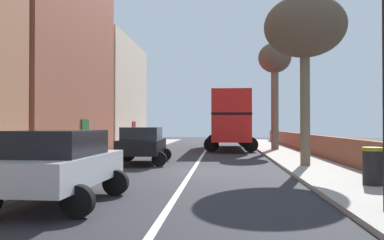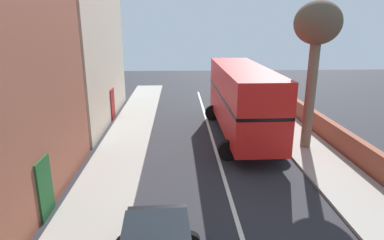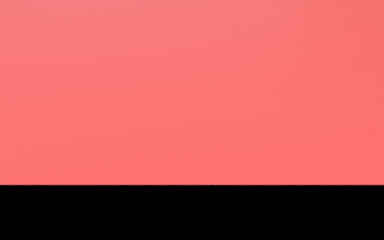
{
  "view_description": "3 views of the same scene",
  "coord_description": "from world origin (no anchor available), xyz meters",
  "views": [
    {
      "loc": [
        1.15,
        -15.01,
        1.78
      ],
      "look_at": [
        -0.77,
        9.75,
        2.11
      ],
      "focal_mm": 36.17,
      "sensor_mm": 36.0,
      "label": 1
    },
    {
      "loc": [
        -1.92,
        -4.12,
        6.38
      ],
      "look_at": [
        -1.31,
        10.24,
        2.13
      ],
      "focal_mm": 30.56,
      "sensor_mm": 36.0,
      "label": 2
    },
    {
      "loc": [
        0.96,
        14.39,
        4.13
      ],
      "look_at": [
        0.02,
        10.33,
        1.31
      ],
      "focal_mm": 39.67,
      "sensor_mm": 36.0,
      "label": 3
    }
  ],
  "objects": []
}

